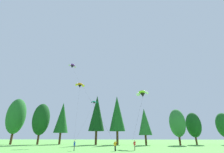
{
  "coord_description": "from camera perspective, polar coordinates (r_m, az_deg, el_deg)",
  "views": [
    {
      "loc": [
        1.84,
        -2.54,
        2.39
      ],
      "look_at": [
        0.38,
        22.42,
        11.93
      ],
      "focal_mm": 25.05,
      "sensor_mm": 36.0,
      "label": 1
    }
  ],
  "objects": [
    {
      "name": "parafoil_kite_far_lime_white",
      "position": [
        42.14,
        11.05,
        -6.09
      ],
      "size": [
        5.52,
        11.57,
        12.15
      ],
      "color": "#93D633"
    },
    {
      "name": "kite_flyer_mid",
      "position": [
        28.95,
        1.18,
        -23.65
      ],
      "size": [
        0.75,
        0.76,
        1.69
      ],
      "color": "black",
      "rests_on": "ground_plane"
    },
    {
      "name": "kite_flyer_near",
      "position": [
        30.24,
        -13.55,
        -23.03
      ],
      "size": [
        0.41,
        0.6,
        1.69
      ],
      "color": "#4C4C51",
      "rests_on": "ground_plane"
    },
    {
      "name": "treeline_tree_h",
      "position": [
        55.67,
        27.6,
        -15.37
      ],
      "size": [
        4.29,
        4.29,
        9.21
      ],
      "color": "#472D19",
      "rests_on": "ground_plane"
    },
    {
      "name": "parafoil_kite_mid_purple",
      "position": [
        50.8,
        -14.26,
        3.76
      ],
      "size": [
        14.83,
        16.11,
        22.15
      ],
      "color": "purple"
    },
    {
      "name": "treeline_tree_b",
      "position": [
        55.31,
        -24.45,
        -13.98
      ],
      "size": [
        5.07,
        5.07,
        12.12
      ],
      "color": "#472D19",
      "rests_on": "ground_plane"
    },
    {
      "name": "treeline_tree_i",
      "position": [
        59.63,
        35.65,
        -14.2
      ],
      "size": [
        4.25,
        4.25,
        9.06
      ],
      "color": "#472D19",
      "rests_on": "ground_plane"
    },
    {
      "name": "treeline_tree_d",
      "position": [
        50.11,
        -5.56,
        -13.09
      ],
      "size": [
        4.8,
        4.8,
        14.55
      ],
      "color": "#472D19",
      "rests_on": "ground_plane"
    },
    {
      "name": "treeline_tree_g",
      "position": [
        50.96,
        22.73,
        -15.34
      ],
      "size": [
        4.46,
        4.46,
        9.86
      ],
      "color": "#472D19",
      "rests_on": "ground_plane"
    },
    {
      "name": "parafoil_kite_high_orange",
      "position": [
        48.07,
        -11.64,
        -3.16
      ],
      "size": [
        5.32,
        16.33,
        16.29
      ],
      "color": "orange"
    },
    {
      "name": "parafoil_kite_low_teal",
      "position": [
        47.71,
        -6.53,
        -9.37
      ],
      "size": [
        2.05,
        17.7,
        11.14
      ],
      "color": "teal"
    },
    {
      "name": "treeline_tree_f",
      "position": [
        48.38,
        11.81,
        -15.8
      ],
      "size": [
        3.83,
        3.83,
        10.12
      ],
      "color": "#472D19",
      "rests_on": "ground_plane"
    },
    {
      "name": "treeline_tree_a",
      "position": [
        59.07,
        -31.57,
        -12.15
      ],
      "size": [
        5.51,
        5.51,
        13.75
      ],
      "color": "#472D19",
      "rests_on": "ground_plane"
    },
    {
      "name": "treeline_tree_c",
      "position": [
        54.63,
        -17.73,
        -14.04
      ],
      "size": [
        4.41,
        4.41,
        12.79
      ],
      "color": "#472D19",
      "rests_on": "ground_plane"
    },
    {
      "name": "treeline_tree_e",
      "position": [
        50.03,
        1.87,
        -13.22
      ],
      "size": [
        4.78,
        4.78,
        14.47
      ],
      "color": "#472D19",
      "rests_on": "ground_plane"
    },
    {
      "name": "kite_flyer_far",
      "position": [
        30.69,
        8.23,
        -23.3
      ],
      "size": [
        0.63,
        0.66,
        1.69
      ],
      "color": "gray",
      "rests_on": "ground_plane"
    }
  ]
}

